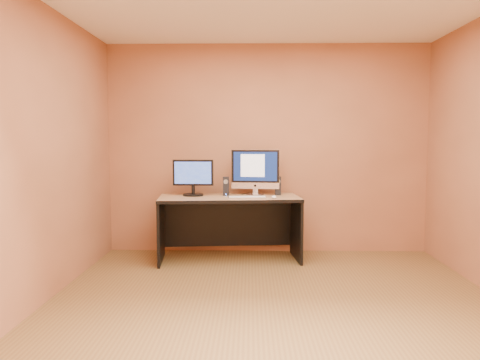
% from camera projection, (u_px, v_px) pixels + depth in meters
% --- Properties ---
extents(floor, '(4.00, 4.00, 0.00)m').
position_uv_depth(floor, '(275.00, 306.00, 3.99)').
color(floor, brown).
rests_on(floor, ground).
extents(walls, '(4.00, 4.00, 2.60)m').
position_uv_depth(walls, '(276.00, 154.00, 3.88)').
color(walls, '#AB6845').
rests_on(walls, ground).
extents(desk, '(1.69, 0.87, 0.75)m').
position_uv_depth(desk, '(229.00, 228.00, 5.49)').
color(desk, '#A67D53').
rests_on(desk, ground).
extents(imac, '(0.60, 0.27, 0.56)m').
position_uv_depth(imac, '(255.00, 172.00, 5.57)').
color(imac, silver).
rests_on(imac, desk).
extents(second_monitor, '(0.49, 0.25, 0.43)m').
position_uv_depth(second_monitor, '(193.00, 178.00, 5.54)').
color(second_monitor, black).
rests_on(second_monitor, desk).
extents(speaker_left, '(0.07, 0.07, 0.22)m').
position_uv_depth(speaker_left, '(226.00, 186.00, 5.57)').
color(speaker_left, black).
rests_on(speaker_left, desk).
extents(speaker_right, '(0.07, 0.07, 0.22)m').
position_uv_depth(speaker_right, '(278.00, 186.00, 5.61)').
color(speaker_right, black).
rests_on(speaker_right, desk).
extents(keyboard, '(0.44, 0.15, 0.02)m').
position_uv_depth(keyboard, '(247.00, 197.00, 5.33)').
color(keyboard, silver).
rests_on(keyboard, desk).
extents(mouse, '(0.06, 0.10, 0.04)m').
position_uv_depth(mouse, '(274.00, 197.00, 5.28)').
color(mouse, white).
rests_on(mouse, desk).
extents(cable_a, '(0.10, 0.21, 0.01)m').
position_uv_depth(cable_a, '(259.00, 193.00, 5.75)').
color(cable_a, black).
rests_on(cable_a, desk).
extents(cable_b, '(0.09, 0.17, 0.01)m').
position_uv_depth(cable_b, '(246.00, 194.00, 5.73)').
color(cable_b, black).
rests_on(cable_b, desk).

